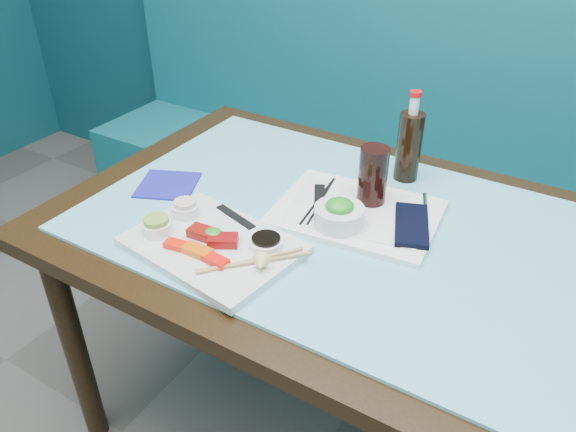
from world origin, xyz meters
The scene contains 34 objects.
booth_bench centered at (0.00, 2.29, 0.37)m, with size 3.00×0.56×1.17m.
dining_table centered at (0.00, 1.45, 0.67)m, with size 1.40×0.90×0.75m.
glass_top centered at (0.00, 1.45, 0.75)m, with size 1.22×0.76×0.01m, color #69C0D3.
sashimi_plate centered at (-0.21, 1.21, 0.77)m, with size 0.36×0.25×0.02m, color silver.
salmon_left centered at (-0.26, 1.16, 0.78)m, with size 0.06×0.03×0.01m, color #FF1C0A.
salmon_mid centered at (-0.21, 1.16, 0.78)m, with size 0.06×0.03×0.02m, color #F05909.
salmon_right centered at (-0.16, 1.16, 0.78)m, with size 0.06×0.03×0.01m, color red.
tuna_left centered at (-0.24, 1.22, 0.79)m, with size 0.06×0.04×0.02m, color maroon.
tuna_right centered at (-0.19, 1.22, 0.79)m, with size 0.06×0.04×0.02m, color maroon.
seaweed_garnish centered at (-0.22, 1.22, 0.79)m, with size 0.04×0.04×0.02m, color #208E22.
ramekin_wasabi centered at (-0.34, 1.18, 0.79)m, with size 0.06×0.06×0.03m, color white.
wasabi_fill centered at (-0.34, 1.18, 0.81)m, with size 0.05×0.05×0.01m, color #76A435.
ramekin_ginger centered at (-0.33, 1.27, 0.79)m, with size 0.06×0.06×0.03m, color white.
ginger_fill centered at (-0.33, 1.27, 0.81)m, with size 0.05×0.05×0.01m, color beige.
soy_dish centered at (-0.11, 1.26, 0.78)m, with size 0.07×0.07×0.01m, color white.
soy_fill centered at (-0.11, 1.26, 0.79)m, with size 0.06×0.06×0.01m, color black.
lemon_wedge centered at (-0.07, 1.18, 0.80)m, with size 0.04×0.04×0.03m, color #FFE078.
chopstick_sleeve centered at (-0.23, 1.32, 0.78)m, with size 0.13×0.02×0.00m, color black.
wooden_chopstick_a centered at (-0.10, 1.20, 0.78)m, with size 0.01×0.01×0.23m, color tan.
wooden_chopstick_b centered at (-0.09, 1.20, 0.78)m, with size 0.01×0.01×0.24m, color tan.
serving_tray centered at (-0.01, 1.50, 0.77)m, with size 0.37×0.28×0.01m, color white.
paper_placemat centered at (-0.01, 1.50, 0.77)m, with size 0.32×0.22×0.00m, color white.
seaweed_bowl centered at (-0.02, 1.42, 0.79)m, with size 0.11×0.11×0.05m, color silver.
seaweed_salad centered at (-0.02, 1.42, 0.82)m, with size 0.06×0.06×0.03m, color #238E20.
cola_glass centered at (0.00, 1.55, 0.84)m, with size 0.07×0.07×0.14m, color black.
navy_pouch centered at (0.13, 1.50, 0.78)m, with size 0.07×0.17×0.01m, color black.
fork centered at (0.12, 1.60, 0.78)m, with size 0.01×0.01×0.09m, color white.
black_chopstick_a centered at (-0.11, 1.49, 0.78)m, with size 0.01×0.01×0.23m, color black.
black_chopstick_b centered at (-0.10, 1.49, 0.77)m, with size 0.01×0.01×0.22m, color black.
tray_sleeve centered at (-0.10, 1.49, 0.77)m, with size 0.03×0.16×0.00m, color black.
cola_bottle_body centered at (0.02, 1.73, 0.85)m, with size 0.06×0.06×0.18m, color black.
cola_bottle_neck centered at (0.02, 1.73, 0.96)m, with size 0.02×0.02×0.05m, color white.
cola_bottle_cap centered at (0.02, 1.73, 0.99)m, with size 0.03×0.03×0.01m, color red.
blue_napkin centered at (-0.48, 1.37, 0.76)m, with size 0.14×0.14×0.01m, color #1C1C9C.
Camera 1 is at (0.44, 0.46, 1.48)m, focal length 35.00 mm.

